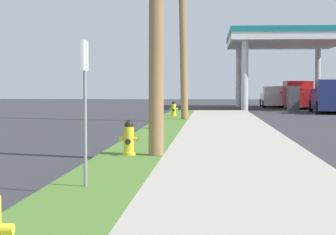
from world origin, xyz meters
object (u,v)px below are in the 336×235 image
at_px(fire_hydrant_fourth, 174,109).
at_px(street_sign_post, 85,82).
at_px(truck_navy_on_apron, 331,98).
at_px(utility_pole_background, 182,3).
at_px(car_teal_by_far_pump, 295,97).
at_px(fire_hydrant_third, 156,119).
at_px(car_white_by_near_pump, 274,98).
at_px(fire_hydrant_second, 129,140).
at_px(truck_red_at_forecourt, 300,96).

distance_m(fire_hydrant_fourth, street_sign_post, 22.30).
bearing_deg(truck_navy_on_apron, utility_pole_background, -130.13).
xyz_separation_m(car_teal_by_far_pump, truck_navy_on_apron, (0.22, -14.63, 0.19)).
xyz_separation_m(fire_hydrant_third, street_sign_post, (0.10, -13.02, 1.19)).
relative_size(utility_pole_background, car_teal_by_far_pump, 2.24).
xyz_separation_m(street_sign_post, truck_navy_on_apron, (8.91, 29.20, -0.72)).
relative_size(fire_hydrant_fourth, car_teal_by_far_pump, 0.16).
relative_size(fire_hydrant_fourth, utility_pole_background, 0.07).
bearing_deg(street_sign_post, car_white_by_near_pump, 80.62).
height_order(fire_hydrant_second, truck_navy_on_apron, truck_navy_on_apron).
distance_m(utility_pole_background, street_sign_post, 19.63).
height_order(fire_hydrant_second, street_sign_post, street_sign_post).
bearing_deg(fire_hydrant_second, utility_pole_background, 88.21).
bearing_deg(fire_hydrant_fourth, utility_pole_background, -79.40).
bearing_deg(truck_red_at_forecourt, car_white_by_near_pump, 111.60).
distance_m(fire_hydrant_second, car_white_by_near_pump, 36.65).
relative_size(fire_hydrant_third, car_white_by_near_pump, 0.16).
relative_size(car_white_by_near_pump, truck_red_at_forecourt, 0.83).
bearing_deg(utility_pole_background, fire_hydrant_second, -91.79).
bearing_deg(car_teal_by_far_pump, fire_hydrant_second, -102.27).
relative_size(fire_hydrant_second, truck_navy_on_apron, 0.14).
relative_size(utility_pole_background, car_white_by_near_pump, 2.23).
relative_size(fire_hydrant_third, street_sign_post, 0.35).
bearing_deg(car_teal_by_far_pump, truck_navy_on_apron, -89.13).
bearing_deg(fire_hydrant_second, fire_hydrant_fourth, 90.29).
height_order(fire_hydrant_fourth, car_white_by_near_pump, car_white_by_near_pump).
height_order(street_sign_post, car_teal_by_far_pump, street_sign_post).
bearing_deg(car_teal_by_far_pump, fire_hydrant_third, -105.93).
distance_m(street_sign_post, truck_red_at_forecourt, 37.51).
relative_size(fire_hydrant_fourth, truck_red_at_forecourt, 0.14).
height_order(fire_hydrant_second, car_teal_by_far_pump, car_teal_by_far_pump).
bearing_deg(utility_pole_background, truck_navy_on_apron, 49.87).
relative_size(car_white_by_near_pump, car_teal_by_far_pump, 1.00).
distance_m(fire_hydrant_second, utility_pole_background, 15.77).
bearing_deg(car_white_by_near_pump, car_teal_by_far_pump, 59.93).
distance_m(truck_red_at_forecourt, truck_navy_on_apron, 7.46).
xyz_separation_m(street_sign_post, truck_red_at_forecourt, (8.13, 36.61, -0.72)).
bearing_deg(fire_hydrant_fourth, truck_navy_on_apron, 37.86).
bearing_deg(fire_hydrant_second, street_sign_post, -91.18).
relative_size(fire_hydrant_second, car_teal_by_far_pump, 0.16).
xyz_separation_m(fire_hydrant_fourth, utility_pole_background, (0.56, -2.98, 4.83)).
height_order(car_white_by_near_pump, car_teal_by_far_pump, same).
bearing_deg(car_white_by_near_pump, street_sign_post, -99.38).
bearing_deg(fire_hydrant_second, fire_hydrant_third, 91.24).
relative_size(street_sign_post, car_white_by_near_pump, 0.47).
distance_m(fire_hydrant_third, truck_navy_on_apron, 18.52).
relative_size(fire_hydrant_second, fire_hydrant_fourth, 1.00).
distance_m(fire_hydrant_third, truck_red_at_forecourt, 24.99).
relative_size(car_teal_by_far_pump, truck_red_at_forecourt, 0.83).
relative_size(street_sign_post, truck_red_at_forecourt, 0.39).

